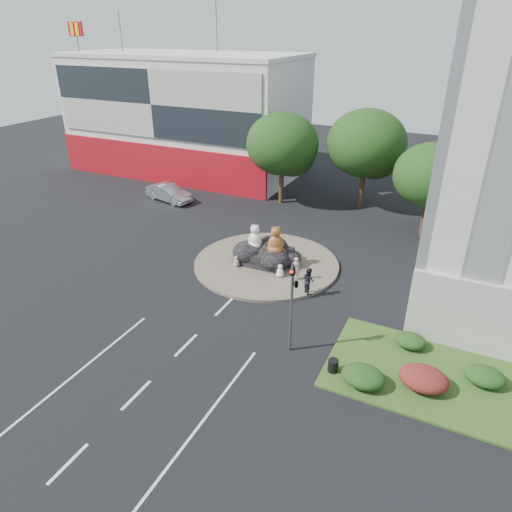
{
  "coord_description": "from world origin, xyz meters",
  "views": [
    {
      "loc": [
        11.6,
        -15.59,
        14.83
      ],
      "look_at": [
        0.51,
        7.31,
        2.0
      ],
      "focal_mm": 32.0,
      "sensor_mm": 36.0,
      "label": 1
    }
  ],
  "objects_px": {
    "cat_white": "(255,236)",
    "parked_car": "(169,193)",
    "pedestrian_dark": "(309,280)",
    "kitten_calico": "(237,261)",
    "kitten_white": "(280,270)",
    "litter_bin": "(333,366)",
    "cat_tabby": "(276,240)",
    "pedestrian_pink": "(296,268)"
  },
  "relations": [
    {
      "from": "cat_white",
      "to": "parked_car",
      "type": "height_order",
      "value": "cat_white"
    },
    {
      "from": "cat_white",
      "to": "pedestrian_dark",
      "type": "distance_m",
      "value": 5.53
    },
    {
      "from": "kitten_calico",
      "to": "cat_white",
      "type": "bearing_deg",
      "value": 98.12
    },
    {
      "from": "kitten_white",
      "to": "litter_bin",
      "type": "height_order",
      "value": "kitten_white"
    },
    {
      "from": "pedestrian_dark",
      "to": "parked_car",
      "type": "xyz_separation_m",
      "value": [
        -17.71,
        10.37,
        -0.25
      ]
    },
    {
      "from": "cat_white",
      "to": "cat_tabby",
      "type": "bearing_deg",
      "value": -10.71
    },
    {
      "from": "litter_bin",
      "to": "kitten_calico",
      "type": "bearing_deg",
      "value": 141.17
    },
    {
      "from": "kitten_calico",
      "to": "pedestrian_pink",
      "type": "distance_m",
      "value": 4.28
    },
    {
      "from": "cat_white",
      "to": "kitten_white",
      "type": "relative_size",
      "value": 2.07
    },
    {
      "from": "pedestrian_dark",
      "to": "kitten_white",
      "type": "bearing_deg",
      "value": 15.21
    },
    {
      "from": "cat_tabby",
      "to": "pedestrian_dark",
      "type": "height_order",
      "value": "cat_tabby"
    },
    {
      "from": "kitten_calico",
      "to": "kitten_white",
      "type": "distance_m",
      "value": 3.22
    },
    {
      "from": "cat_tabby",
      "to": "pedestrian_pink",
      "type": "bearing_deg",
      "value": -66.11
    },
    {
      "from": "pedestrian_pink",
      "to": "litter_bin",
      "type": "relative_size",
      "value": 2.49
    },
    {
      "from": "kitten_white",
      "to": "pedestrian_pink",
      "type": "distance_m",
      "value": 1.1
    },
    {
      "from": "kitten_white",
      "to": "cat_white",
      "type": "bearing_deg",
      "value": 133.71
    },
    {
      "from": "cat_tabby",
      "to": "litter_bin",
      "type": "bearing_deg",
      "value": -86.02
    },
    {
      "from": "parked_car",
      "to": "cat_tabby",
      "type": "bearing_deg",
      "value": -106.88
    },
    {
      "from": "pedestrian_dark",
      "to": "parked_car",
      "type": "relative_size",
      "value": 0.35
    },
    {
      "from": "cat_white",
      "to": "kitten_calico",
      "type": "relative_size",
      "value": 2.26
    },
    {
      "from": "pedestrian_dark",
      "to": "kitten_calico",
      "type": "bearing_deg",
      "value": 29.2
    },
    {
      "from": "pedestrian_dark",
      "to": "parked_car",
      "type": "bearing_deg",
      "value": 10.48
    },
    {
      "from": "cat_tabby",
      "to": "parked_car",
      "type": "bearing_deg",
      "value": 116.86
    },
    {
      "from": "pedestrian_dark",
      "to": "pedestrian_pink",
      "type": "bearing_deg",
      "value": -1.65
    },
    {
      "from": "cat_tabby",
      "to": "kitten_calico",
      "type": "height_order",
      "value": "cat_tabby"
    },
    {
      "from": "pedestrian_dark",
      "to": "litter_bin",
      "type": "bearing_deg",
      "value": 160.45
    },
    {
      "from": "kitten_white",
      "to": "pedestrian_dark",
      "type": "bearing_deg",
      "value": -43.0
    },
    {
      "from": "parked_car",
      "to": "pedestrian_pink",
      "type": "bearing_deg",
      "value": -107.24
    },
    {
      "from": "cat_tabby",
      "to": "parked_car",
      "type": "height_order",
      "value": "cat_tabby"
    },
    {
      "from": "kitten_white",
      "to": "kitten_calico",
      "type": "bearing_deg",
      "value": 162.23
    },
    {
      "from": "cat_white",
      "to": "parked_car",
      "type": "distance_m",
      "value": 15.14
    },
    {
      "from": "cat_white",
      "to": "litter_bin",
      "type": "relative_size",
      "value": 2.9
    },
    {
      "from": "kitten_calico",
      "to": "kitten_white",
      "type": "relative_size",
      "value": 0.91
    },
    {
      "from": "litter_bin",
      "to": "parked_car",
      "type": "bearing_deg",
      "value": 142.09
    },
    {
      "from": "kitten_calico",
      "to": "litter_bin",
      "type": "relative_size",
      "value": 1.28
    },
    {
      "from": "pedestrian_pink",
      "to": "litter_bin",
      "type": "height_order",
      "value": "pedestrian_pink"
    },
    {
      "from": "cat_tabby",
      "to": "litter_bin",
      "type": "height_order",
      "value": "cat_tabby"
    },
    {
      "from": "cat_white",
      "to": "cat_tabby",
      "type": "distance_m",
      "value": 1.59
    },
    {
      "from": "cat_tabby",
      "to": "parked_car",
      "type": "xyz_separation_m",
      "value": [
        -14.46,
        7.97,
        -1.33
      ]
    },
    {
      "from": "kitten_white",
      "to": "pedestrian_dark",
      "type": "height_order",
      "value": "pedestrian_dark"
    },
    {
      "from": "pedestrian_pink",
      "to": "litter_bin",
      "type": "distance_m",
      "value": 8.8
    },
    {
      "from": "pedestrian_pink",
      "to": "pedestrian_dark",
      "type": "xyz_separation_m",
      "value": [
        1.3,
        -1.19,
        0.05
      ]
    }
  ]
}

